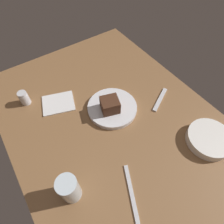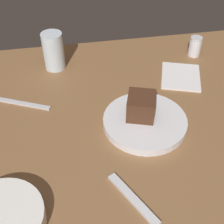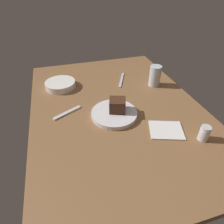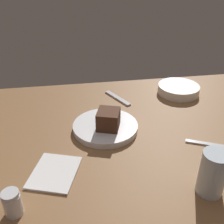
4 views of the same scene
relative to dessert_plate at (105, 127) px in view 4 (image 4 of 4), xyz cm
name	(u,v)px [view 4 (image 4 of 4)]	position (x,y,z in cm)	size (l,w,h in cm)	color
dining_table	(127,137)	(6.82, -3.19, -2.56)	(120.00, 84.00, 3.00)	brown
dessert_plate	(105,127)	(0.00, 0.00, 0.00)	(21.87, 21.87, 2.12)	silver
chocolate_cake_slice	(108,119)	(0.83, -1.74, 4.10)	(7.02, 7.45, 6.08)	#472819
salt_shaker	(12,203)	(-25.32, -30.44, 2.23)	(4.16, 4.16, 6.66)	silver
water_glass	(213,173)	(21.88, -31.26, 4.94)	(6.60, 6.60, 12.00)	silver
side_bowl	(178,89)	(34.61, 22.44, 0.77)	(17.33, 17.33, 3.66)	white
dessert_spoon	(118,98)	(8.09, 21.39, -0.71)	(15.00, 1.80, 0.70)	silver
butter_knife	(217,146)	(32.95, -14.59, -0.81)	(19.00, 1.40, 0.50)	silver
folded_napkin	(55,172)	(-16.54, -18.62, -0.76)	(11.78, 14.09, 0.60)	white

